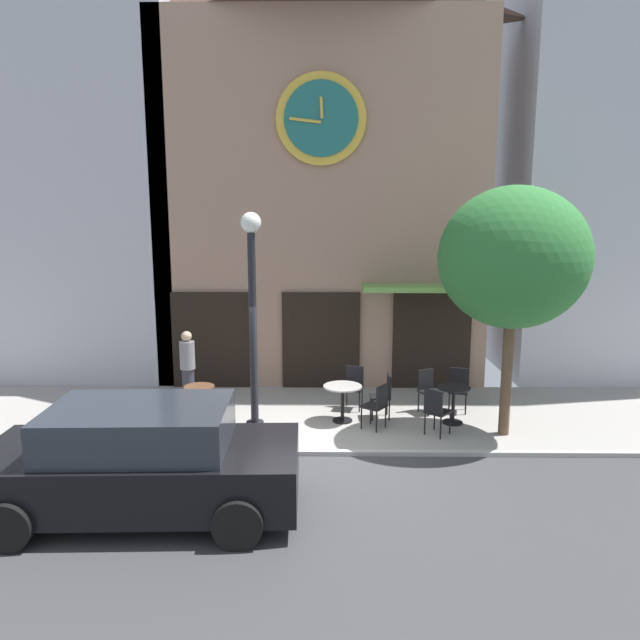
{
  "coord_description": "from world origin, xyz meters",
  "views": [
    {
      "loc": [
        0.23,
        -9.51,
        4.12
      ],
      "look_at": [
        0.09,
        2.04,
        2.01
      ],
      "focal_mm": 32.8,
      "sensor_mm": 36.0,
      "label": 1
    }
  ],
  "objects": [
    {
      "name": "cafe_chair_near_tree",
      "position": [
        1.21,
        1.26,
        0.53
      ],
      "size": [
        0.56,
        0.56,
        0.9
      ],
      "color": "black",
      "rests_on": "ground_plane"
    },
    {
      "name": "cafe_chair_near_lamp",
      "position": [
        2.27,
        0.94,
        0.53
      ],
      "size": [
        0.56,
        0.56,
        0.9
      ],
      "color": "black",
      "rests_on": "ground_plane"
    },
    {
      "name": "cafe_table_near_curb",
      "position": [
        2.74,
        1.62,
        0.51
      ],
      "size": [
        0.66,
        0.66,
        0.75
      ],
      "color": "black",
      "rests_on": "ground_plane"
    },
    {
      "name": "cafe_chair_facing_wall",
      "position": [
        0.81,
        2.53,
        0.53
      ],
      "size": [
        0.48,
        0.48,
        0.9
      ],
      "color": "black",
      "rests_on": "ground_plane"
    },
    {
      "name": "street_tree",
      "position": [
        3.58,
        1.05,
        3.32
      ],
      "size": [
        2.7,
        2.43,
        4.62
      ],
      "color": "brown",
      "rests_on": "ground_plane"
    },
    {
      "name": "cafe_table_center_right",
      "position": [
        -2.32,
        1.69,
        0.47
      ],
      "size": [
        0.61,
        0.61,
        0.72
      ],
      "color": "black",
      "rests_on": "ground_plane"
    },
    {
      "name": "neighbor_building_left",
      "position": [
        -6.9,
        5.96,
        5.94
      ],
      "size": [
        6.96,
        3.75,
        11.88
      ],
      "color": "#B2B2BC",
      "rests_on": "ground_plane"
    },
    {
      "name": "parked_car_black",
      "position": [
        -2.32,
        -1.99,
        0.76
      ],
      "size": [
        4.36,
        2.13,
        1.55
      ],
      "color": "black",
      "rests_on": "ground_plane"
    },
    {
      "name": "clock_building",
      "position": [
        0.09,
        5.32,
        5.39
      ],
      "size": [
        7.87,
        3.81,
        10.46
      ],
      "color": "#9E7A66",
      "rests_on": "ground_plane"
    },
    {
      "name": "pedestrian_grey",
      "position": [
        -2.75,
        2.55,
        0.86
      ],
      "size": [
        0.33,
        0.33,
        1.67
      ],
      "color": "#2D2D38",
      "rests_on": "ground_plane"
    },
    {
      "name": "cafe_chair_outer",
      "position": [
        1.4,
        1.91,
        0.53
      ],
      "size": [
        0.41,
        0.41,
        0.9
      ],
      "color": "black",
      "rests_on": "ground_plane"
    },
    {
      "name": "street_lamp",
      "position": [
        -1.09,
        0.68,
        2.11
      ],
      "size": [
        0.36,
        0.36,
        4.15
      ],
      "color": "black",
      "rests_on": "ground_plane"
    },
    {
      "name": "cafe_chair_by_entrance",
      "position": [
        2.36,
        2.3,
        0.53
      ],
      "size": [
        0.54,
        0.54,
        0.9
      ],
      "color": "black",
      "rests_on": "ground_plane"
    },
    {
      "name": "ground_plane",
      "position": [
        0.0,
        -1.31,
        -0.02
      ],
      "size": [
        26.63,
        10.84,
        0.13
      ],
      "color": "gray"
    },
    {
      "name": "cafe_chair_right_end",
      "position": [
        3.01,
        2.4,
        0.53
      ],
      "size": [
        0.48,
        0.48,
        0.9
      ],
      "color": "black",
      "rests_on": "ground_plane"
    },
    {
      "name": "cafe_table_near_door",
      "position": [
        0.55,
        1.7,
        0.55
      ],
      "size": [
        0.77,
        0.77,
        0.74
      ],
      "color": "black",
      "rests_on": "ground_plane"
    }
  ]
}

